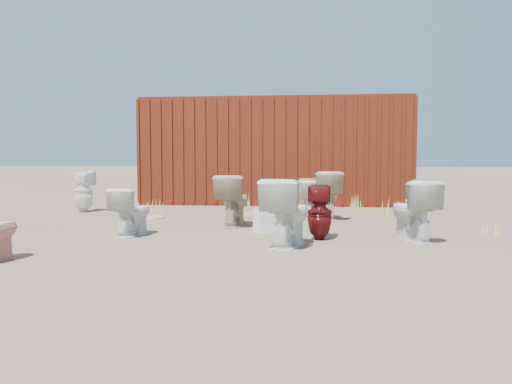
# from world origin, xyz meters

# --- Properties ---
(ground) EXTENTS (100.00, 100.00, 0.00)m
(ground) POSITION_xyz_m (0.00, 0.00, 0.00)
(ground) COLOR brown
(ground) RESTS_ON ground
(shipping_container) EXTENTS (6.00, 2.40, 2.40)m
(shipping_container) POSITION_xyz_m (0.00, 5.20, 1.20)
(shipping_container) COLOR #541E0E
(shipping_container) RESTS_ON ground
(toilet_front_a) EXTENTS (0.52, 0.72, 0.66)m
(toilet_front_a) POSITION_xyz_m (-1.61, -0.26, 0.33)
(toilet_front_a) COLOR white
(toilet_front_a) RESTS_ON ground
(toilet_front_c) EXTENTS (0.67, 0.90, 0.82)m
(toilet_front_c) POSITION_xyz_m (0.53, -0.88, 0.41)
(toilet_front_c) COLOR white
(toilet_front_c) RESTS_ON ground
(toilet_front_maroon) EXTENTS (0.33, 0.33, 0.71)m
(toilet_front_maroon) POSITION_xyz_m (0.93, -0.33, 0.35)
(toilet_front_maroon) COLOR #570F0F
(toilet_front_maroon) RESTS_ON ground
(toilet_front_e) EXTENTS (0.65, 0.86, 0.78)m
(toilet_front_e) POSITION_xyz_m (2.11, -0.29, 0.39)
(toilet_front_e) COLOR white
(toilet_front_e) RESTS_ON ground
(toilet_back_a) EXTENTS (0.44, 0.44, 0.82)m
(toilet_back_a) POSITION_xyz_m (-3.60, 2.50, 0.41)
(toilet_back_a) COLOR white
(toilet_back_a) RESTS_ON ground
(toilet_back_beige_left) EXTENTS (0.52, 0.82, 0.80)m
(toilet_back_beige_left) POSITION_xyz_m (-0.38, 0.85, 0.40)
(toilet_back_beige_left) COLOR #CBB494
(toilet_back_beige_left) RESTS_ON ground
(toilet_back_beige_right) EXTENTS (0.55, 0.86, 0.83)m
(toilet_back_beige_right) POSITION_xyz_m (1.09, 1.89, 0.42)
(toilet_back_beige_right) COLOR #C7B791
(toilet_back_beige_right) RESTS_ON ground
(toilet_back_yellowlid) EXTENTS (0.41, 0.68, 0.67)m
(toilet_back_yellowlid) POSITION_xyz_m (0.78, 2.01, 0.33)
(toilet_back_yellowlid) COLOR white
(toilet_back_yellowlid) RESTS_ON ground
(toilet_back_e) EXTENTS (0.45, 0.45, 0.71)m
(toilet_back_e) POSITION_xyz_m (2.49, 1.40, 0.35)
(toilet_back_e) COLOR white
(toilet_back_e) RESTS_ON ground
(yellow_lid) EXTENTS (0.34, 0.42, 0.02)m
(yellow_lid) POSITION_xyz_m (0.78, 2.01, 0.68)
(yellow_lid) COLOR orange
(yellow_lid) RESTS_ON toilet_back_yellowlid
(loose_tank) EXTENTS (0.53, 0.43, 0.35)m
(loose_tank) POSITION_xyz_m (0.26, 0.29, 0.17)
(loose_tank) COLOR white
(loose_tank) RESTS_ON ground
(loose_lid_near) EXTENTS (0.39, 0.50, 0.02)m
(loose_lid_near) POSITION_xyz_m (-1.94, 1.67, 0.01)
(loose_lid_near) COLOR beige
(loose_lid_near) RESTS_ON ground
(loose_lid_far) EXTENTS (0.58, 0.59, 0.02)m
(loose_lid_far) POSITION_xyz_m (-0.43, 2.43, 0.01)
(loose_lid_far) COLOR #C9AF91
(loose_lid_far) RESTS_ON ground
(weed_clump_a) EXTENTS (0.36, 0.36, 0.26)m
(weed_clump_a) POSITION_xyz_m (-2.22, 2.77, 0.13)
(weed_clump_a) COLOR #C6C14F
(weed_clump_a) RESTS_ON ground
(weed_clump_b) EXTENTS (0.32, 0.32, 0.32)m
(weed_clump_b) POSITION_xyz_m (0.48, 2.34, 0.16)
(weed_clump_b) COLOR #C6C14F
(weed_clump_b) RESTS_ON ground
(weed_clump_c) EXTENTS (0.36, 0.36, 0.29)m
(weed_clump_c) POSITION_xyz_m (2.32, 2.70, 0.15)
(weed_clump_c) COLOR #C6C14F
(weed_clump_c) RESTS_ON ground
(weed_clump_d) EXTENTS (0.30, 0.30, 0.30)m
(weed_clump_d) POSITION_xyz_m (-0.54, 3.38, 0.15)
(weed_clump_d) COLOR #C6C14F
(weed_clump_d) RESTS_ON ground
(weed_clump_e) EXTENTS (0.34, 0.34, 0.31)m
(weed_clump_e) POSITION_xyz_m (1.78, 3.50, 0.16)
(weed_clump_e) COLOR #C6C14F
(weed_clump_e) RESTS_ON ground
(weed_clump_f) EXTENTS (0.28, 0.28, 0.23)m
(weed_clump_f) POSITION_xyz_m (3.26, 0.40, 0.11)
(weed_clump_f) COLOR #C6C14F
(weed_clump_f) RESTS_ON ground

